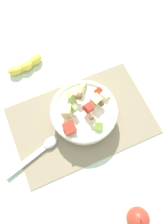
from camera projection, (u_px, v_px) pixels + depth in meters
ground_plane at (82, 121)px, 0.82m from camera, size 2.40×2.40×0.00m
placemat at (82, 120)px, 0.82m from camera, size 0.50×0.32×0.01m
salad_bowl at (84, 113)px, 0.78m from camera, size 0.23×0.23×0.11m
serving_spoon at (41, 150)px, 0.77m from camera, size 0.21×0.08×0.01m
whole_apple at (138, 219)px, 0.68m from camera, size 0.07×0.07×0.08m
banana_whole at (26, 66)px, 0.89m from camera, size 0.15×0.07×0.04m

